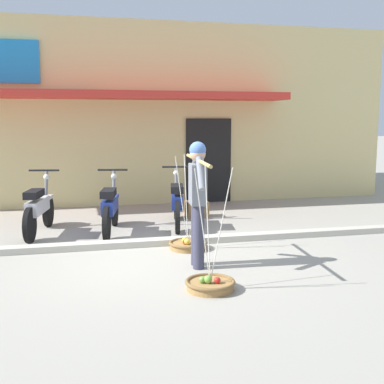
# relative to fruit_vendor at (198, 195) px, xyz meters

# --- Properties ---
(ground_plane) EXTENTS (90.00, 90.00, 0.00)m
(ground_plane) POSITION_rel_fruit_vendor_xyz_m (-0.40, 0.57, -0.98)
(ground_plane) COLOR #9E998C
(sidewalk_curb) EXTENTS (20.00, 0.24, 0.10)m
(sidewalk_curb) POSITION_rel_fruit_vendor_xyz_m (-0.40, 1.27, -0.93)
(sidewalk_curb) COLOR #BAB4A5
(sidewalk_curb) RESTS_ON ground
(fruit_vendor) EXTENTS (0.23, 1.85, 1.70)m
(fruit_vendor) POSITION_rel_fruit_vendor_xyz_m (0.00, 0.00, 0.00)
(fruit_vendor) COLOR #38384C
(fruit_vendor) RESTS_ON ground
(fruit_basket_left_side) EXTENTS (0.60, 0.60, 1.45)m
(fruit_basket_left_side) POSITION_rel_fruit_vendor_xyz_m (-0.08, -0.92, -0.90)
(fruit_basket_left_side) COLOR #9E7542
(fruit_basket_left_side) RESTS_ON ground
(fruit_basket_right_side) EXTENTS (0.60, 0.60, 1.45)m
(fruit_basket_right_side) POSITION_rel_fruit_vendor_xyz_m (0.07, 0.92, -0.90)
(fruit_basket_right_side) COLOR #9E7542
(fruit_basket_right_side) RESTS_ON ground
(motorcycle_nearest_shop) EXTENTS (0.56, 1.80, 1.09)m
(motorcycle_nearest_shop) POSITION_rel_fruit_vendor_xyz_m (-2.22, 2.46, -0.53)
(motorcycle_nearest_shop) COLOR black
(motorcycle_nearest_shop) RESTS_ON ground
(motorcycle_second_in_row) EXTENTS (0.56, 1.80, 1.09)m
(motorcycle_second_in_row) POSITION_rel_fruit_vendor_xyz_m (-1.01, 2.27, -0.53)
(motorcycle_second_in_row) COLOR black
(motorcycle_second_in_row) RESTS_ON ground
(motorcycle_third_in_row) EXTENTS (0.56, 1.80, 1.09)m
(motorcycle_third_in_row) POSITION_rel_fruit_vendor_xyz_m (0.24, 2.56, -0.53)
(motorcycle_third_in_row) COLOR black
(motorcycle_third_in_row) RESTS_ON ground
(storefront_building) EXTENTS (13.00, 6.00, 4.20)m
(storefront_building) POSITION_rel_fruit_vendor_xyz_m (-0.43, 7.53, 1.12)
(storefront_building) COLOR #DBC684
(storefront_building) RESTS_ON ground
(wooden_crate) EXTENTS (0.44, 0.36, 0.32)m
(wooden_crate) POSITION_rel_fruit_vendor_xyz_m (0.81, 3.34, -0.82)
(wooden_crate) COLOR olive
(wooden_crate) RESTS_ON ground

